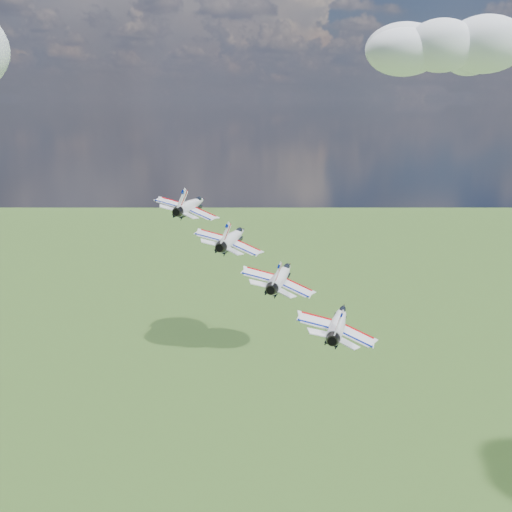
# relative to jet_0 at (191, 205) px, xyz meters

# --- Properties ---
(cloud_far) EXTENTS (60.71, 47.70, 23.85)m
(cloud_far) POSITION_rel_jet_0_xyz_m (82.93, 242.33, 37.15)
(cloud_far) COLOR white
(jet_0) EXTENTS (11.70, 14.66, 6.40)m
(jet_0) POSITION_rel_jet_0_xyz_m (0.00, 0.00, 0.00)
(jet_0) COLOR silver
(jet_1) EXTENTS (11.70, 14.66, 6.40)m
(jet_1) POSITION_rel_jet_0_xyz_m (6.96, -7.37, -3.24)
(jet_1) COLOR white
(jet_2) EXTENTS (11.70, 14.66, 6.40)m
(jet_2) POSITION_rel_jet_0_xyz_m (13.92, -14.73, -6.49)
(jet_2) COLOR white
(jet_3) EXTENTS (11.70, 14.66, 6.40)m
(jet_3) POSITION_rel_jet_0_xyz_m (20.87, -22.10, -9.73)
(jet_3) COLOR silver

